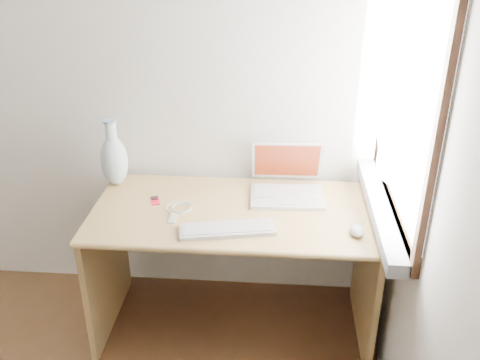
# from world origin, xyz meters

# --- Properties ---
(back_wall) EXTENTS (3.50, 0.04, 2.60)m
(back_wall) POSITION_xyz_m (0.00, 1.75, 1.30)
(back_wall) COLOR white
(back_wall) RESTS_ON floor
(window) EXTENTS (0.11, 0.99, 1.10)m
(window) POSITION_xyz_m (1.72, 1.30, 1.28)
(window) COLOR white
(window) RESTS_ON right_wall
(desk) EXTENTS (1.33, 0.67, 0.70)m
(desk) POSITION_xyz_m (1.03, 1.46, 0.50)
(desk) COLOR tan
(desk) RESTS_ON floor
(laptop) EXTENTS (0.36, 0.30, 0.24)m
(laptop) POSITION_xyz_m (1.28, 1.56, 0.76)
(laptop) COLOR silver
(laptop) RESTS_ON desk
(external_keyboard) EXTENTS (0.43, 0.20, 0.02)m
(external_keyboard) POSITION_xyz_m (1.02, 1.19, 0.71)
(external_keyboard) COLOR silver
(external_keyboard) RESTS_ON desk
(mouse) EXTENTS (0.06, 0.10, 0.04)m
(mouse) POSITION_xyz_m (1.58, 1.21, 0.72)
(mouse) COLOR silver
(mouse) RESTS_ON desk
(ipod) EXTENTS (0.06, 0.09, 0.01)m
(ipod) POSITION_xyz_m (0.64, 1.43, 0.71)
(ipod) COLOR red
(ipod) RESTS_ON desk
(cable_coil) EXTENTS (0.17, 0.17, 0.01)m
(cable_coil) POSITION_xyz_m (0.77, 1.37, 0.71)
(cable_coil) COLOR silver
(cable_coil) RESTS_ON desk
(remote) EXTENTS (0.03, 0.08, 0.01)m
(remote) POSITION_xyz_m (0.76, 1.27, 0.71)
(remote) COLOR silver
(remote) RESTS_ON desk
(vase) EXTENTS (0.14, 0.14, 0.35)m
(vase) POSITION_xyz_m (0.41, 1.60, 0.85)
(vase) COLOR white
(vase) RESTS_ON desk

